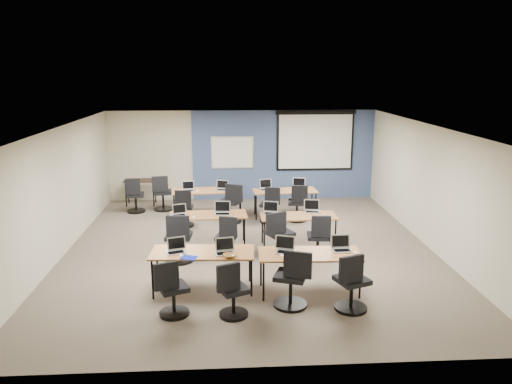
{
  "coord_description": "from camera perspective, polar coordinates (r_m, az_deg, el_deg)",
  "views": [
    {
      "loc": [
        -0.5,
        -10.4,
        3.86
      ],
      "look_at": [
        0.16,
        0.4,
        1.21
      ],
      "focal_mm": 35.0,
      "sensor_mm": 36.0,
      "label": 1
    }
  ],
  "objects": [
    {
      "name": "mouse_7",
      "position": [
        11.19,
        7.86,
        -2.54
      ],
      "size": [
        0.08,
        0.11,
        0.03
      ],
      "primitive_type": "ellipsoid",
      "rotation": [
        0.0,
        0.0,
        -0.28
      ],
      "color": "white",
      "rests_on": "training_table_mid_right"
    },
    {
      "name": "task_chair_11",
      "position": [
        13.05,
        4.78,
        -1.61
      ],
      "size": [
        0.51,
        0.51,
        1.0
      ],
      "rotation": [
        0.0,
        0.0,
        -0.14
      ],
      "color": "black",
      "rests_on": "floor"
    },
    {
      "name": "laptop_10",
      "position": [
        13.45,
        1.13,
        0.59
      ],
      "size": [
        0.35,
        0.29,
        0.26
      ],
      "rotation": [
        0.0,
        0.0,
        0.34
      ],
      "color": "#B3B3BC",
      "rests_on": "training_table_back_right"
    },
    {
      "name": "ceiling",
      "position": [
        10.47,
        -0.77,
        7.41
      ],
      "size": [
        8.0,
        9.0,
        0.02
      ],
      "primitive_type": "cube",
      "color": "white",
      "rests_on": "ground"
    },
    {
      "name": "task_chair_10",
      "position": [
        12.9,
        1.62,
        -1.8
      ],
      "size": [
        0.5,
        0.49,
        0.97
      ],
      "rotation": [
        0.0,
        0.0,
        -0.33
      ],
      "color": "black",
      "rests_on": "floor"
    },
    {
      "name": "training_table_back_right",
      "position": [
        13.36,
        3.32,
        -0.01
      ],
      "size": [
        1.7,
        0.71,
        0.73
      ],
      "rotation": [
        0.0,
        0.0,
        0.06
      ],
      "color": "#975E2E",
      "rests_on": "floor"
    },
    {
      "name": "laptop_1",
      "position": [
        8.83,
        -3.58,
        -6.58
      ],
      "size": [
        0.34,
        0.29,
        0.26
      ],
      "rotation": [
        0.0,
        0.0,
        0.16
      ],
      "color": "#B1B1B1",
      "rests_on": "training_table_front_left"
    },
    {
      "name": "projector_screen",
      "position": [
        15.18,
        6.79,
        6.2
      ],
      "size": [
        2.4,
        0.1,
        1.82
      ],
      "color": "black",
      "rests_on": "wall_back"
    },
    {
      "name": "training_table_front_left",
      "position": [
        8.96,
        -6.13,
        -7.05
      ],
      "size": [
        1.82,
        0.76,
        0.73
      ],
      "rotation": [
        0.0,
        0.0,
        -0.06
      ],
      "color": "#955E27",
      "rests_on": "floor"
    },
    {
      "name": "laptop_9",
      "position": [
        13.39,
        -3.86,
        0.5
      ],
      "size": [
        0.33,
        0.28,
        0.25
      ],
      "rotation": [
        0.0,
        0.0,
        -0.31
      ],
      "color": "#B1B0B8",
      "rests_on": "training_table_back_left"
    },
    {
      "name": "task_chair_5",
      "position": [
        10.49,
        -3.37,
        -5.59
      ],
      "size": [
        0.46,
        0.46,
        0.95
      ],
      "rotation": [
        0.0,
        0.0,
        -0.26
      ],
      "color": "black",
      "rests_on": "floor"
    },
    {
      "name": "mouse_3",
      "position": [
        8.98,
        11.3,
        -6.82
      ],
      "size": [
        0.08,
        0.11,
        0.03
      ],
      "primitive_type": "ellipsoid",
      "rotation": [
        0.0,
        0.0,
        -0.31
      ],
      "color": "white",
      "rests_on": "training_table_front_right"
    },
    {
      "name": "laptop_8",
      "position": [
        13.42,
        -7.78,
        0.42
      ],
      "size": [
        0.32,
        0.27,
        0.24
      ],
      "rotation": [
        0.0,
        0.0,
        0.14
      ],
      "color": "#B3B3BF",
      "rests_on": "training_table_back_left"
    },
    {
      "name": "task_chair_2",
      "position": [
        8.4,
        4.16,
        -10.34
      ],
      "size": [
        0.59,
        0.57,
        1.04
      ],
      "rotation": [
        0.0,
        0.0,
        -0.35
      ],
      "color": "black",
      "rests_on": "floor"
    },
    {
      "name": "laptop_4",
      "position": [
        11.17,
        -8.78,
        -2.34
      ],
      "size": [
        0.31,
        0.26,
        0.24
      ],
      "rotation": [
        0.0,
        0.0,
        0.31
      ],
      "color": "silver",
      "rests_on": "training_table_mid_left"
    },
    {
      "name": "training_table_mid_right",
      "position": [
        11.1,
        4.87,
        -2.93
      ],
      "size": [
        1.68,
        0.7,
        0.73
      ],
      "rotation": [
        0.0,
        0.0,
        0.02
      ],
      "color": "brown",
      "rests_on": "floor"
    },
    {
      "name": "coffee_cup",
      "position": [
        8.63,
        3.87,
        -7.2
      ],
      "size": [
        0.09,
        0.09,
        0.07
      ],
      "primitive_type": "imported",
      "rotation": [
        0.0,
        0.0,
        0.34
      ],
      "color": "white",
      "rests_on": "snack_plate"
    },
    {
      "name": "wall_front",
      "position": [
        6.43,
        1.24,
        -9.21
      ],
      "size": [
        8.0,
        0.04,
        2.7
      ],
      "primitive_type": "cube",
      "color": "beige",
      "rests_on": "ground"
    },
    {
      "name": "laptop_7",
      "position": [
        11.37,
        6.45,
        -1.95
      ],
      "size": [
        0.35,
        0.3,
        0.27
      ],
      "rotation": [
        0.0,
        0.0,
        -0.15
      ],
      "color": "#ABABB7",
      "rests_on": "training_table_mid_right"
    },
    {
      "name": "snack_plate",
      "position": [
        8.75,
        3.36,
        -7.17
      ],
      "size": [
        0.22,
        0.22,
        0.01
      ],
      "primitive_type": "cylinder",
      "rotation": [
        0.0,
        0.0,
        0.2
      ],
      "color": "white",
      "rests_on": "training_table_front_right"
    },
    {
      "name": "mouse_9",
      "position": [
        13.34,
        -2.66,
        0.24
      ],
      "size": [
        0.08,
        0.1,
        0.03
      ],
      "primitive_type": "ellipsoid",
      "rotation": [
        0.0,
        0.0,
        0.33
      ],
      "color": "white",
      "rests_on": "training_table_back_left"
    },
    {
      "name": "laptop_0",
      "position": [
        8.96,
        -9.12,
        -6.42
      ],
      "size": [
        0.33,
        0.28,
        0.25
      ],
      "rotation": [
        0.0,
        0.0,
        0.33
      ],
      "color": "silver",
      "rests_on": "training_table_front_left"
    },
    {
      "name": "utility_table",
      "position": [
        14.91,
        -13.09,
        1.0
      ],
      "size": [
        0.91,
        0.51,
        0.75
      ],
      "rotation": [
        0.0,
        0.0,
        -0.01
      ],
      "color": "black",
      "rests_on": "floor"
    },
    {
      "name": "training_table_mid_left",
      "position": [
        11.19,
        -5.47,
        -2.79
      ],
      "size": [
        1.71,
        0.71,
        0.73
      ],
      "rotation": [
        0.0,
        0.0,
        0.05
      ],
      "color": "#945628",
      "rests_on": "floor"
    },
    {
      "name": "training_table_back_left",
      "position": [
        13.43,
        -5.55,
        0.04
      ],
      "size": [
        1.86,
        0.78,
        0.73
      ],
      "rotation": [
        0.0,
        0.0,
        0.03
      ],
      "color": "#9E6338",
      "rests_on": "floor"
    },
    {
      "name": "wall_left",
      "position": [
        11.25,
        -21.54,
        -0.09
      ],
      "size": [
        0.04,
        9.0,
        2.7
      ],
      "primitive_type": "cube",
      "color": "beige",
      "rests_on": "ground"
    },
    {
      "name": "task_chair_8",
      "position": [
        12.68,
        -8.27,
        -2.19
      ],
      "size": [
        0.5,
        0.5,
        0.98
      ],
      "rotation": [
        0.0,
        0.0,
        -0.06
      ],
      "color": "black",
      "rests_on": "floor"
    },
    {
      "name": "mouse_0",
      "position": [
        8.78,
        -8.54,
        -7.19
      ],
      "size": [
        0.09,
        0.12,
        0.04
      ],
      "primitive_type": "ellipsoid",
      "rotation": [
        0.0,
        0.0,
        -0.22
      ],
      "color": "white",
      "rests_on": "training_table_front_left"
    },
    {
      "name": "task_chair_7",
      "position": [
        10.53,
        7.16,
        -5.51
      ],
      "size": [
        0.49,
        0.49,
        0.98
      ],
      "rotation": [
        0.0,
        0.0,
        -0.11
      ],
      "color": "black",
      "rests_on": "floor"
    },
    {
      "name": "whiteboard",
      "position": [
        15.02,
        -2.73,
        4.52
      ],
      "size": [
        1.28,
        0.03,
        0.98
      ],
      "color": "silver",
      "rests_on": "wall_back"
    },
    {
      "name": "task_chair_4",
      "position": [
        10.37,
        -8.82,
        -5.67
      ],
      "size": [
        0.58,
        0.58,
        1.05
      ],
      "rotation": [
        0.0,
        0.0,
        -0.06
      ],
      "color": "black",
      "rests_on": "floor"
    },
    {
      "name": "task_chair_9",
      "position": [
        12.89,
        -2.87,
        -1.64
      ],
      "size": [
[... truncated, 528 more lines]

